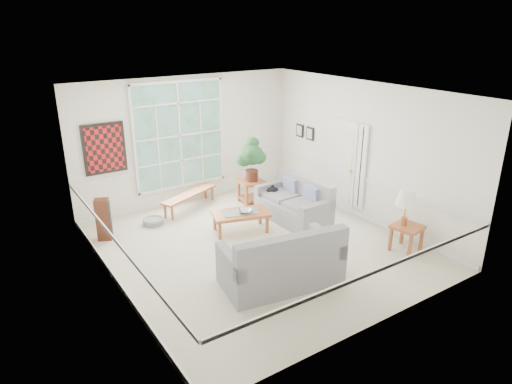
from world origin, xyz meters
The scene contains 24 objects.
floor centered at (0.00, 0.00, -0.01)m, with size 5.50×6.00×0.01m, color beige.
ceiling centered at (0.00, 0.00, 3.00)m, with size 5.50×6.00×0.02m, color white.
wall_back centered at (0.00, 3.00, 1.50)m, with size 5.50×0.02×3.00m, color white.
wall_front centered at (0.00, -3.00, 1.50)m, with size 5.50×0.02×3.00m, color white.
wall_left centered at (-2.75, 0.00, 1.50)m, with size 0.02×6.00×3.00m, color white.
wall_right centered at (2.75, 0.00, 1.50)m, with size 0.02×6.00×3.00m, color white.
window_back centered at (-0.20, 2.96, 1.65)m, with size 2.30×0.08×2.40m, color white.
entry_door centered at (2.71, 0.60, 1.05)m, with size 0.08×0.90×2.10m, color white.
door_sidelight centered at (2.71, -0.03, 1.15)m, with size 0.08×0.26×1.90m, color white.
wall_art centered at (-1.95, 2.95, 1.60)m, with size 0.90×0.06×1.10m, color maroon.
wall_frame_near centered at (2.71, 1.75, 1.55)m, with size 0.04×0.26×0.32m, color black.
wall_frame_far centered at (2.71, 2.15, 1.55)m, with size 0.04×0.26×0.32m, color black.
loveseat_right centered at (1.35, 0.62, 0.47)m, with size 0.89×1.72×0.93m, color gray.
loveseat_front centered at (-0.41, -1.32, 0.53)m, with size 1.94×1.01×1.05m, color gray.
coffee_table centered at (0.08, 0.75, 0.21)m, with size 1.15×0.63×0.43m, color #984F2A.
pewter_bowl centered at (0.14, 0.69, 0.47)m, with size 0.35×0.35×0.09m, color #A1A1A6.
window_bench centered at (-0.27, 2.45, 0.19)m, with size 1.61×0.31×0.38m, color #984F2A.
end_table centered at (1.14, 1.98, 0.28)m, with size 0.57×0.57×0.57m, color #984F2A.
houseplant centered at (1.15, 1.98, 1.09)m, with size 0.61×0.61×1.04m, color #225029, non-canonical shape.
side_table centered at (2.27, -1.72, 0.26)m, with size 0.51×0.51×0.52m, color #984F2A.
table_lamp centered at (2.23, -1.65, 0.88)m, with size 0.41×0.41×0.71m, color silver, non-canonical shape.
pet_bed centered at (-1.31, 2.11, 0.07)m, with size 0.46×0.46×0.14m, color gray.
floor_speaker centered at (-2.40, 1.95, 0.43)m, with size 0.27×0.21×0.87m, color #411E13.
cat centered at (1.23, 1.23, 0.55)m, with size 0.30×0.21×0.14m, color black.
Camera 1 is at (-4.45, -6.67, 4.16)m, focal length 32.00 mm.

